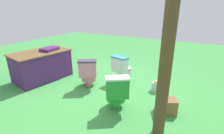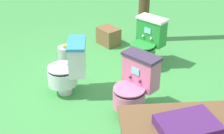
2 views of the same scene
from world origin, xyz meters
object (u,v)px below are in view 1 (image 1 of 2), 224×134
Objects in this scene: toilet_pink at (88,73)px; toilet_white at (122,69)px; lemon_bucket at (156,86)px; wooden_post at (166,65)px; small_crate at (166,106)px; vendor_table at (42,65)px; toilet_green at (117,92)px.

toilet_white is (0.66, -0.61, 0.00)m from toilet_pink.
toilet_white is 0.97m from lemon_bucket.
small_crate is at bearing 1.57° from wooden_post.
vendor_table is 3.50m from wooden_post.
toilet_green is (-0.53, -1.07, 0.00)m from toilet_pink.
vendor_table is 4.44× the size of small_crate.
wooden_post reaches higher than toilet_white.
wooden_post is 6.40× the size of small_crate.
toilet_white reaches higher than small_crate.
small_crate is (-0.18, -1.94, -0.23)m from toilet_pink.
toilet_pink is at bearing 67.90° from wooden_post.
small_crate reaches higher than lemon_bucket.
toilet_green is at bearing 111.75° from small_crate.
wooden_post is 8.30× the size of lemon_bucket.
toilet_white reaches higher than lemon_bucket.
toilet_pink is at bearing -119.39° from toilet_white.
toilet_pink reaches higher than lemon_bucket.
lemon_bucket is at bearing 27.30° from small_crate.
toilet_pink is 1.00× the size of toilet_white.
wooden_post is at bearing -50.49° from toilet_green.
toilet_pink is 1.67m from lemon_bucket.
toilet_pink is 1.00× the size of toilet_green.
toilet_white is at bearing 77.11° from toilet_green.
toilet_pink is at bearing 111.19° from lemon_bucket.
toilet_white is at bearing 15.14° from toilet_pink.
wooden_post is (-0.60, -3.37, 0.75)m from vendor_table.
toilet_pink is 2.03× the size of small_crate.
toilet_pink is 0.90m from toilet_white.
vendor_table is (0.33, 2.47, 0.02)m from toilet_green.
toilet_green is 0.97m from small_crate.
small_crate is at bearing -12.19° from toilet_green.
toilet_pink is 1.19m from toilet_green.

